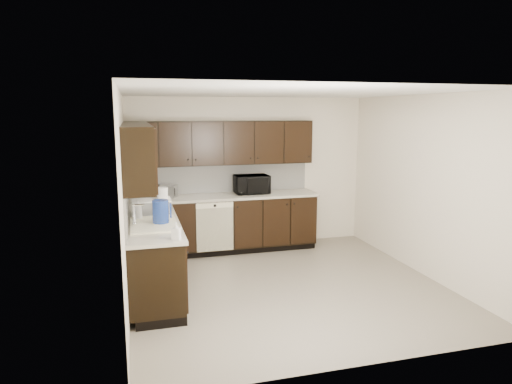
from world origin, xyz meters
TOP-DOWN VIEW (x-y plane):
  - floor at (0.00, 0.00)m, footprint 4.00×4.00m
  - ceiling at (0.00, 0.00)m, footprint 4.00×4.00m
  - wall_back at (0.00, 2.00)m, footprint 4.00×0.02m
  - wall_left at (-2.00, 0.00)m, footprint 0.02×4.00m
  - wall_right at (2.00, 0.00)m, footprint 0.02×4.00m
  - wall_front at (0.00, -2.00)m, footprint 4.00×0.02m
  - lower_cabinets at (-1.01, 1.11)m, footprint 3.00×2.80m
  - countertop at (-1.01, 1.11)m, footprint 3.03×2.83m
  - backsplash at (-1.22, 1.32)m, footprint 3.00×2.80m
  - upper_cabinets at (-1.10, 1.20)m, footprint 3.00×2.80m
  - dishwasher at (-0.70, 1.41)m, footprint 0.58×0.04m
  - sink at (-1.68, -0.01)m, footprint 0.54×0.82m
  - microwave at (-0.03, 1.73)m, footprint 0.55×0.38m
  - soap_bottle_a at (-1.48, -0.70)m, footprint 0.11×0.11m
  - soap_bottle_b at (-1.85, 0.32)m, footprint 0.13×0.13m
  - toaster_oven at (-1.40, 1.76)m, footprint 0.37×0.33m
  - storage_bin at (-1.67, 0.62)m, footprint 0.52×0.41m
  - blue_pitcher at (-1.60, 0.01)m, footprint 0.20×0.20m
  - teal_tumbler at (-1.51, 1.16)m, footprint 0.11×0.11m
  - paper_towel_roll at (-1.53, 0.64)m, footprint 0.16×0.16m

SIDE VIEW (x-z plane):
  - floor at x=0.00m, z-range 0.00..0.00m
  - lower_cabinets at x=-1.01m, z-range -0.04..0.86m
  - dishwasher at x=-0.70m, z-range 0.16..0.94m
  - sink at x=-1.68m, z-range 0.67..1.09m
  - countertop at x=-1.01m, z-range 0.90..0.94m
  - soap_bottle_a at x=-1.48m, z-range 0.94..1.13m
  - storage_bin at x=-1.67m, z-range 0.94..1.13m
  - teal_tumbler at x=-1.51m, z-range 0.94..1.13m
  - toaster_oven at x=-1.40m, z-range 0.94..1.13m
  - soap_bottle_b at x=-1.85m, z-range 0.94..1.19m
  - blue_pitcher at x=-1.60m, z-range 0.94..1.23m
  - microwave at x=-0.03m, z-range 0.94..1.24m
  - paper_towel_roll at x=-1.53m, z-range 0.94..1.28m
  - backsplash at x=-1.22m, z-range 0.94..1.42m
  - wall_back at x=0.00m, z-range 0.00..2.50m
  - wall_left at x=-2.00m, z-range 0.00..2.50m
  - wall_right at x=2.00m, z-range 0.00..2.50m
  - wall_front at x=0.00m, z-range 0.00..2.50m
  - upper_cabinets at x=-1.10m, z-range 1.42..2.12m
  - ceiling at x=0.00m, z-range 2.50..2.50m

